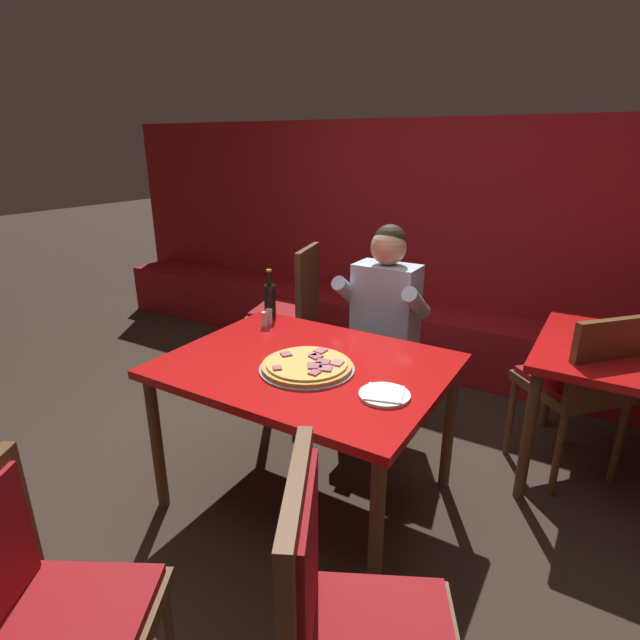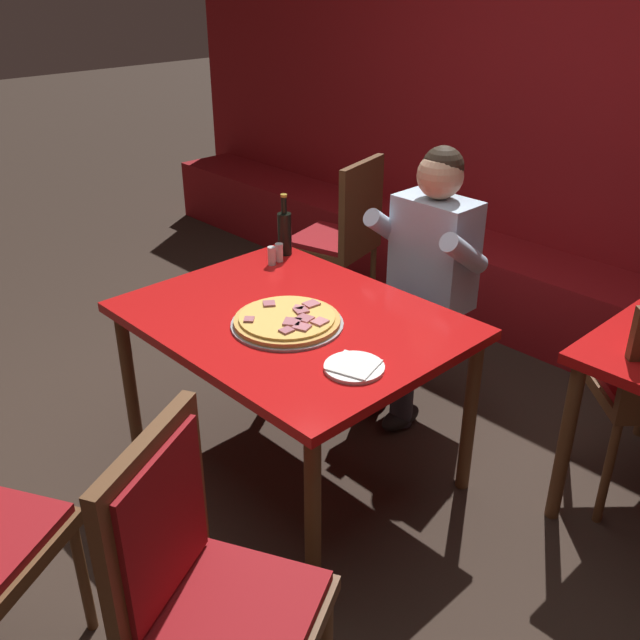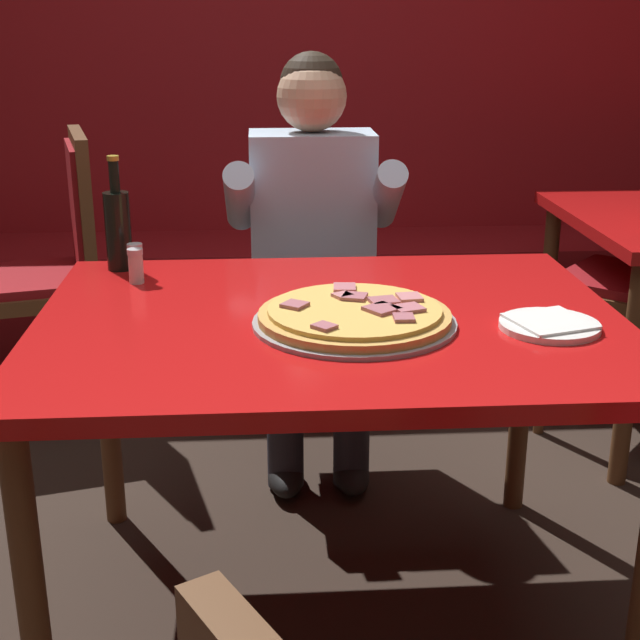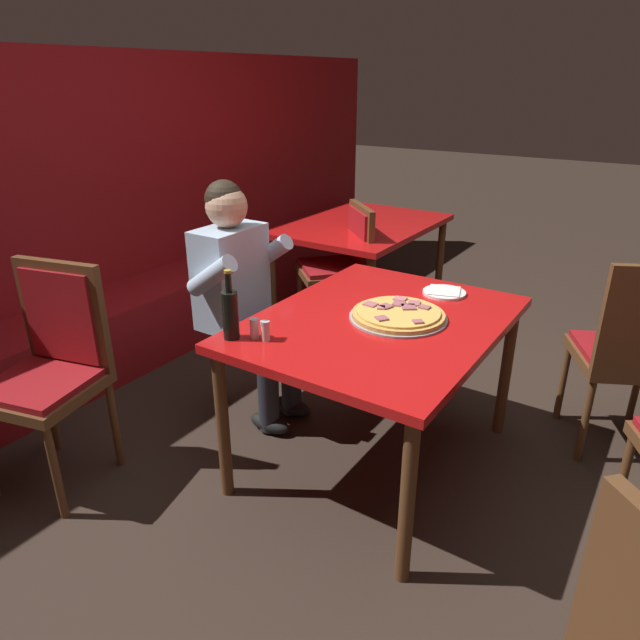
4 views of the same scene
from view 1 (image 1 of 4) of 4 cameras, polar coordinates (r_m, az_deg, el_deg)
The scene contains 14 objects.
ground_plane at distance 2.74m, azimuth -1.44°, elevation -19.27°, with size 24.00×24.00×0.00m, color #33261E.
booth_wall_panel at distance 4.21m, azimuth 14.79°, elevation 8.47°, with size 6.80×0.16×1.90m, color maroon.
booth_bench at distance 4.11m, azimuth 12.61°, elevation -2.10°, with size 6.46×0.48×0.46m, color maroon.
main_dining_table at distance 2.37m, azimuth -1.58°, elevation -6.51°, with size 1.28×0.99×0.75m.
pizza at distance 2.26m, azimuth -1.48°, elevation -5.26°, with size 0.43×0.43×0.05m.
plate_white_paper at distance 2.05m, azimuth 7.38°, elevation -8.46°, with size 0.21×0.21×0.02m.
beer_bottle at distance 2.89m, azimuth -5.75°, elevation 2.27°, with size 0.07×0.07×0.29m.
shaker_parmesan at distance 2.83m, azimuth -5.84°, elevation 0.32°, with size 0.04×0.04×0.09m.
shaker_oregano at distance 2.78m, azimuth -6.35°, elevation -0.01°, with size 0.04×0.04×0.09m.
diner_seated_blue_shirt at distance 3.00m, azimuth 6.81°, elevation -0.24°, with size 0.53×0.53×1.27m.
dining_chair_far_right at distance 1.69m, azimuth -29.86°, elevation -27.15°, with size 0.60×0.60×0.94m.
dining_chair_near_right at distance 2.90m, azimuth 27.85°, elevation -6.06°, with size 0.62×0.62×0.95m.
dining_chair_side_aisle at distance 3.75m, azimuth -3.10°, elevation 2.03°, with size 0.53×0.53×1.01m.
dining_chair_by_booth at distance 1.48m, azimuth 2.84°, elevation -31.18°, with size 0.59×0.59×1.01m.
Camera 1 is at (1.16, -1.79, 1.72)m, focal length 28.00 mm.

